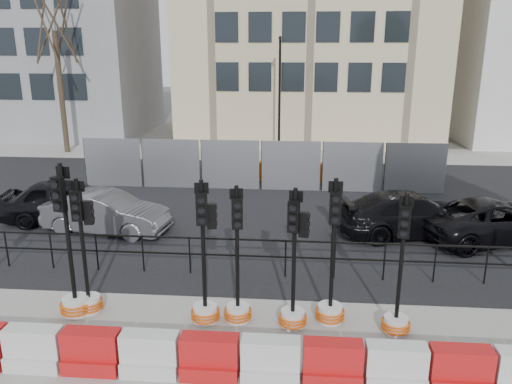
# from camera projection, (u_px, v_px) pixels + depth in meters

# --- Properties ---
(ground) EXTENTS (120.00, 120.00, 0.00)m
(ground) POSITION_uv_depth(u_px,v_px,m) (231.00, 299.00, 11.39)
(ground) COLOR #51514C
(ground) RESTS_ON ground
(sidewalk_near) EXTENTS (40.00, 6.00, 0.02)m
(sidewalk_near) POSITION_uv_depth(u_px,v_px,m) (208.00, 383.00, 8.52)
(sidewalk_near) COLOR gray
(sidewalk_near) RESTS_ON ground
(road) EXTENTS (40.00, 14.00, 0.03)m
(road) POSITION_uv_depth(u_px,v_px,m) (256.00, 205.00, 18.08)
(road) COLOR black
(road) RESTS_ON ground
(sidewalk_far) EXTENTS (40.00, 4.00, 0.02)m
(sidewalk_far) POSITION_uv_depth(u_px,v_px,m) (270.00, 153.00, 26.69)
(sidewalk_far) COLOR gray
(sidewalk_far) RESTS_ON ground
(building_grey) EXTENTS (11.00, 9.06, 14.00)m
(building_grey) POSITION_uv_depth(u_px,v_px,m) (56.00, 22.00, 31.55)
(building_grey) COLOR gray
(building_grey) RESTS_ON ground
(kerb_railing) EXTENTS (18.00, 0.04, 1.00)m
(kerb_railing) POSITION_uv_depth(u_px,v_px,m) (237.00, 250.00, 12.35)
(kerb_railing) COLOR black
(kerb_railing) RESTS_ON ground
(heras_fencing) EXTENTS (14.33, 1.72, 2.00)m
(heras_fencing) POSITION_uv_depth(u_px,v_px,m) (276.00, 169.00, 20.60)
(heras_fencing) COLOR gray
(heras_fencing) RESTS_ON ground
(lamp_post_far) EXTENTS (0.12, 0.56, 6.00)m
(lamp_post_far) POSITION_uv_depth(u_px,v_px,m) (279.00, 95.00, 24.77)
(lamp_post_far) COLOR black
(lamp_post_far) RESTS_ON ground
(tree_bare_far) EXTENTS (2.00, 2.00, 9.00)m
(tree_bare_far) POSITION_uv_depth(u_px,v_px,m) (54.00, 23.00, 25.21)
(tree_bare_far) COLOR #473828
(tree_bare_far) RESTS_ON ground
(barrier_row) EXTENTS (13.60, 0.50, 0.80)m
(barrier_row) POSITION_uv_depth(u_px,v_px,m) (210.00, 358.00, 8.61)
(barrier_row) COLOR red
(barrier_row) RESTS_ON ground
(traffic_signal_b) EXTENTS (0.59, 0.59, 3.00)m
(traffic_signal_b) POSITION_uv_depth(u_px,v_px,m) (87.00, 282.00, 10.63)
(traffic_signal_b) COLOR silver
(traffic_signal_b) RESTS_ON ground
(traffic_signal_c) EXTENTS (0.66, 0.66, 3.34)m
(traffic_signal_c) POSITION_uv_depth(u_px,v_px,m) (73.00, 286.00, 10.53)
(traffic_signal_c) COLOR silver
(traffic_signal_c) RESTS_ON ground
(traffic_signal_d) EXTENTS (0.61, 0.61, 3.08)m
(traffic_signal_d) POSITION_uv_depth(u_px,v_px,m) (205.00, 290.00, 10.24)
(traffic_signal_d) COLOR silver
(traffic_signal_d) RESTS_ON ground
(traffic_signal_e) EXTENTS (0.58, 0.58, 2.95)m
(traffic_signal_e) POSITION_uv_depth(u_px,v_px,m) (238.00, 295.00, 10.31)
(traffic_signal_e) COLOR silver
(traffic_signal_e) RESTS_ON ground
(traffic_signal_f) EXTENTS (0.59, 0.59, 2.97)m
(traffic_signal_f) POSITION_uv_depth(u_px,v_px,m) (293.00, 296.00, 10.06)
(traffic_signal_f) COLOR silver
(traffic_signal_f) RESTS_ON ground
(traffic_signal_g) EXTENTS (0.61, 0.61, 3.11)m
(traffic_signal_g) POSITION_uv_depth(u_px,v_px,m) (331.00, 294.00, 10.27)
(traffic_signal_g) COLOR silver
(traffic_signal_g) RESTS_ON ground
(traffic_signal_h) EXTENTS (0.58, 0.58, 2.94)m
(traffic_signal_h) POSITION_uv_depth(u_px,v_px,m) (397.00, 306.00, 9.87)
(traffic_signal_h) COLOR silver
(traffic_signal_h) RESTS_ON ground
(car_a) EXTENTS (2.77, 4.64, 1.43)m
(car_a) POSITION_uv_depth(u_px,v_px,m) (69.00, 201.00, 16.20)
(car_a) COLOR black
(car_a) RESTS_ON ground
(car_b) EXTENTS (2.46, 4.25, 1.27)m
(car_b) POSITION_uv_depth(u_px,v_px,m) (106.00, 213.00, 15.30)
(car_b) COLOR #4C4C51
(car_b) RESTS_ON ground
(car_c) EXTENTS (3.92, 5.39, 1.32)m
(car_c) POSITION_uv_depth(u_px,v_px,m) (411.00, 214.00, 15.09)
(car_c) COLOR black
(car_c) RESTS_ON ground
(car_d) EXTENTS (4.92, 5.79, 1.24)m
(car_d) POSITION_uv_depth(u_px,v_px,m) (493.00, 220.00, 14.68)
(car_d) COLOR black
(car_d) RESTS_ON ground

